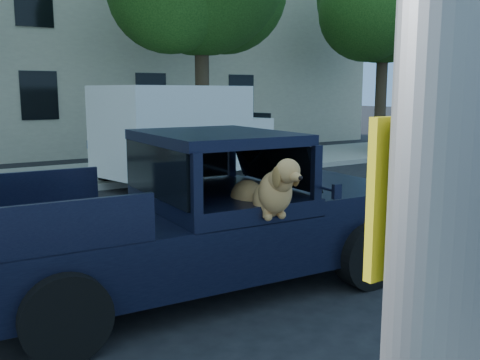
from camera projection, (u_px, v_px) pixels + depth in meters
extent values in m
plane|color=black|center=(230.00, 291.00, 6.35)|extent=(120.00, 120.00, 0.00)
cube|color=gray|center=(43.00, 179.00, 13.94)|extent=(60.00, 4.00, 0.15)
cylinder|color=#332619|center=(202.00, 96.00, 16.61)|extent=(0.44, 0.44, 4.40)
cylinder|color=#332619|center=(381.00, 95.00, 20.92)|extent=(0.44, 0.44, 4.40)
sphere|color=black|center=(368.00, 12.00, 19.53)|extent=(3.60, 3.60, 3.60)
sphere|color=black|center=(396.00, 10.00, 21.17)|extent=(4.00, 4.00, 4.00)
cube|color=beige|center=(71.00, 35.00, 20.85)|extent=(26.00, 6.00, 9.00)
cube|color=black|center=(197.00, 237.00, 6.37)|extent=(5.35, 2.30, 0.67)
cube|color=black|center=(322.00, 188.00, 7.22)|extent=(1.62, 2.10, 0.16)
cube|color=black|center=(215.00, 137.00, 6.30)|extent=(1.67, 2.02, 0.12)
cube|color=black|center=(273.00, 162.00, 6.76)|extent=(0.35, 1.75, 0.57)
cube|color=black|center=(249.00, 224.00, 6.18)|extent=(0.58, 0.58, 0.38)
cube|color=black|center=(337.00, 191.00, 5.71)|extent=(0.10, 0.06, 0.16)
cube|color=silver|center=(187.00, 160.00, 13.81)|extent=(4.86, 2.99, 0.54)
cube|color=silver|center=(173.00, 119.00, 13.33)|extent=(4.02, 2.80, 1.61)
cube|color=silver|center=(235.00, 131.00, 14.96)|extent=(1.38, 2.15, 0.75)
cube|color=navy|center=(201.00, 145.00, 12.71)|extent=(3.57, 0.82, 0.19)
cube|color=#9E0F0F|center=(201.00, 152.00, 12.74)|extent=(3.57, 0.82, 0.08)
imported|color=black|center=(424.00, 135.00, 20.02)|extent=(3.11, 4.68, 1.46)
cube|color=yellow|center=(393.00, 198.00, 1.34)|extent=(0.16, 0.03, 0.41)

